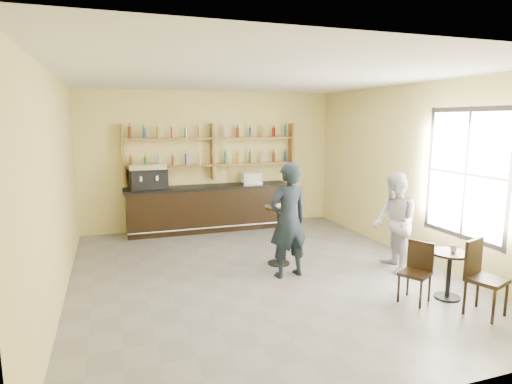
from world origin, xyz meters
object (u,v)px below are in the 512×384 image
object	(u,v)px
bar_counter	(210,208)
cafe_table	(449,275)
chair_west	(415,273)
chair_south	(487,279)
espresso_machine	(148,177)
patron_second	(394,222)
man_main	(288,220)
pedestal_table	(279,235)
pastry_case	(251,178)

from	to	relation	value
bar_counter	cafe_table	bearing A→B (deg)	-64.38
bar_counter	chair_west	bearing A→B (deg)	-69.59
chair_south	espresso_machine	bearing A→B (deg)	105.01
bar_counter	espresso_machine	distance (m)	1.59
cafe_table	patron_second	xyz separation A→B (m)	(-0.04, 1.23, 0.50)
chair_south	man_main	bearing A→B (deg)	111.72
cafe_table	patron_second	distance (m)	1.32
pedestal_table	pastry_case	bearing A→B (deg)	81.99
man_main	patron_second	distance (m)	1.83
bar_counter	man_main	world-z (taller)	man_main
pastry_case	chair_south	bearing A→B (deg)	-69.91
patron_second	man_main	bearing A→B (deg)	-85.54
pedestal_table	patron_second	bearing A→B (deg)	-28.86
bar_counter	pedestal_table	bearing A→B (deg)	-77.38
pedestal_table	patron_second	xyz separation A→B (m)	(1.71, -0.94, 0.32)
pedestal_table	cafe_table	world-z (taller)	pedestal_table
espresso_machine	chair_south	size ratio (longest dim) A/B	0.79
espresso_machine	pastry_case	world-z (taller)	espresso_machine
chair_south	chair_west	bearing A→B (deg)	113.35
man_main	chair_south	size ratio (longest dim) A/B	1.90
espresso_machine	chair_west	size ratio (longest dim) A/B	0.92
pedestal_table	chair_west	size ratio (longest dim) A/B	1.24
man_main	chair_south	distance (m)	2.90
cafe_table	espresso_machine	bearing A→B (deg)	127.12
patron_second	chair_west	bearing A→B (deg)	-8.22
espresso_machine	cafe_table	bearing A→B (deg)	-61.41
espresso_machine	bar_counter	bearing A→B (deg)	-8.53
pastry_case	patron_second	xyz separation A→B (m)	(1.32, -3.72, -0.33)
pastry_case	chair_west	world-z (taller)	pastry_case
espresso_machine	pedestal_table	bearing A→B (deg)	-62.88
patron_second	pastry_case	bearing A→B (deg)	-145.40
espresso_machine	patron_second	bearing A→B (deg)	-53.68
man_main	patron_second	world-z (taller)	man_main
pedestal_table	espresso_machine	bearing A→B (deg)	125.65
pastry_case	man_main	distance (m)	3.42
man_main	chair_west	xyz separation A→B (m)	(1.29, -1.51, -0.51)
pastry_case	espresso_machine	bearing A→B (deg)	-174.16
chair_west	patron_second	distance (m)	1.35
cafe_table	man_main	bearing A→B (deg)	139.59
espresso_machine	pastry_case	bearing A→B (deg)	-8.53
pastry_case	chair_west	size ratio (longest dim) A/B	0.54
bar_counter	espresso_machine	size ratio (longest dim) A/B	4.92
pastry_case	man_main	size ratio (longest dim) A/B	0.24
man_main	chair_west	distance (m)	2.05
man_main	chair_west	bearing A→B (deg)	122.06
patron_second	espresso_machine	bearing A→B (deg)	-120.03
bar_counter	cafe_table	xyz separation A→B (m)	(2.37, -4.94, -0.17)
patron_second	bar_counter	bearing A→B (deg)	-132.83
patron_second	pedestal_table	bearing A→B (deg)	-103.74
man_main	chair_south	world-z (taller)	man_main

